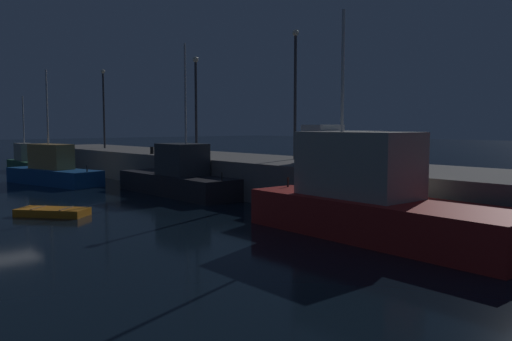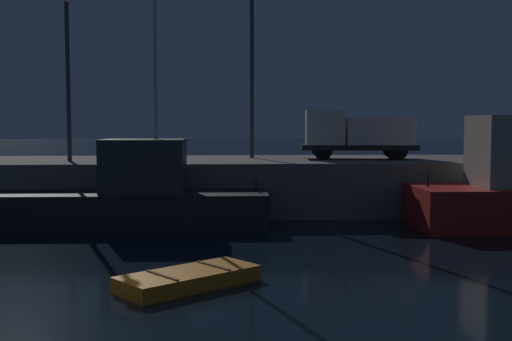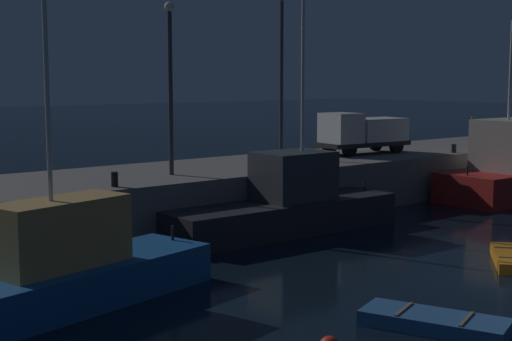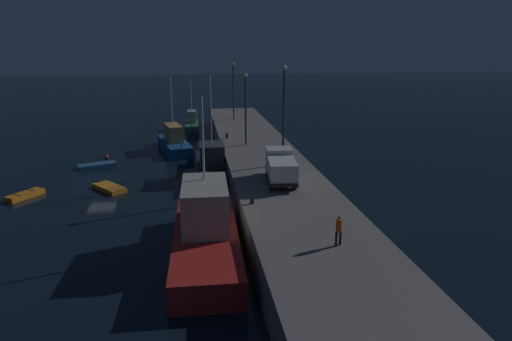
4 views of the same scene
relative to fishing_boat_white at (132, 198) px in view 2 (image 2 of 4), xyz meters
The scene contains 8 objects.
ground_plane 10.96m from the fishing_boat_white, 87.52° to the right, with size 320.00×320.00×0.00m, color black.
pier_quay 5.04m from the fishing_boat_white, 84.63° to the left, with size 64.32×7.52×2.43m.
fishing_boat_white is the anchor object (origin of this frame).
dinghy_red_small 10.03m from the fishing_boat_white, 74.01° to the right, with size 3.78×3.44×0.44m.
lamp_post_east 7.68m from the fishing_boat_white, 130.86° to the left, with size 0.44×0.44×7.60m.
lamp_post_central 10.21m from the fishing_boat_white, 50.05° to the left, with size 0.44×0.44×8.76m.
utility_truck 11.57m from the fishing_boat_white, 25.68° to the left, with size 5.69×2.56×2.36m.
bollard_west 14.98m from the fishing_boat_white, ahead, with size 0.28×0.28×0.49m, color black.
Camera 2 is at (3.11, -14.62, 4.13)m, focal length 44.38 mm.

